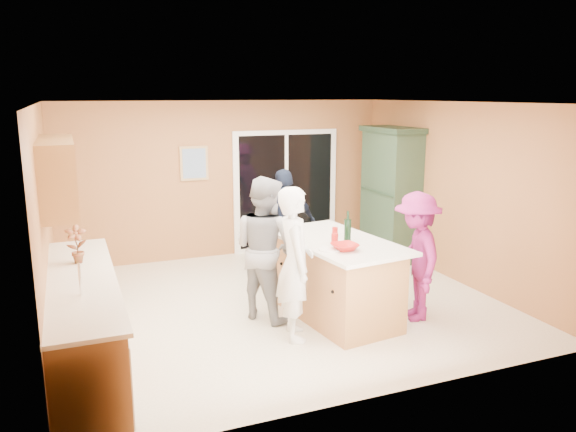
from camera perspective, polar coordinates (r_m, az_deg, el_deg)
name	(u,v)px	position (r m, az deg, el deg)	size (l,w,h in m)	color
floor	(280,303)	(7.49, -0.79, -8.87)	(5.50, 5.50, 0.00)	white
ceiling	(280,103)	(6.98, -0.86, 11.43)	(5.50, 5.00, 0.10)	white
wall_back	(227,179)	(9.47, -6.23, 3.71)	(5.50, 0.10, 2.60)	#C28050
wall_front	(383,260)	(4.94, 9.59, -4.45)	(5.50, 0.10, 2.60)	#C28050
wall_left	(45,225)	(6.68, -23.44, -0.88)	(0.10, 5.00, 2.60)	#C28050
wall_right	(457,193)	(8.48, 16.82, 2.24)	(0.10, 5.00, 2.60)	#C28050
left_cabinet_run	(84,329)	(5.92, -20.00, -10.76)	(0.65, 3.05, 1.24)	#AD7243
upper_cabinets	(58,175)	(6.38, -22.35, 3.89)	(0.35, 1.60, 0.75)	#AD7243
sliding_door	(286,191)	(9.80, -0.21, 2.60)	(1.90, 0.07, 2.10)	white
framed_picture	(194,163)	(9.28, -9.52, 5.30)	(0.46, 0.04, 0.56)	tan
kitchen_island	(336,281)	(6.93, 4.87, -6.60)	(1.26, 2.00, 0.99)	#AD7243
green_hutch	(391,195)	(9.47, 10.41, 2.12)	(0.63, 1.19, 2.18)	#223725
woman_white	(295,264)	(6.24, 0.72, -4.86)	(0.63, 0.41, 1.73)	silver
woman_grey	(265,248)	(6.82, -2.39, -3.27)	(0.85, 0.66, 1.76)	gray
woman_navy	(285,227)	(8.05, -0.27, -1.12)	(0.98, 0.41, 1.67)	#171E33
woman_magenta	(416,256)	(6.96, 12.91, -4.02)	(1.02, 0.58, 1.57)	#8F1F58
serving_bowl	(345,247)	(6.33, 5.79, -3.14)	(0.30, 0.30, 0.07)	#A91712
tulip_vase	(76,244)	(6.36, -20.70, -2.68)	(0.22, 0.15, 0.42)	#B01123
tumbler_near	(335,238)	(6.60, 4.77, -2.29)	(0.08, 0.08, 0.12)	#A91712
tumbler_far	(335,231)	(6.96, 4.79, -1.56)	(0.07, 0.07, 0.10)	#A91712
wine_bottle	(348,229)	(6.72, 6.08, -1.34)	(0.08, 0.08, 0.36)	black
white_plate	(330,249)	(6.32, 4.25, -3.41)	(0.25, 0.25, 0.02)	silver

